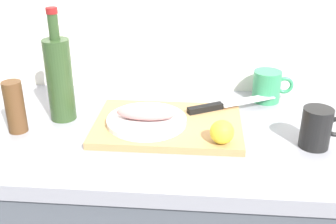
% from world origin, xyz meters
% --- Properties ---
extents(cutting_board, '(0.41, 0.28, 0.02)m').
position_xyz_m(cutting_board, '(0.02, 0.01, 0.91)').
color(cutting_board, tan).
rests_on(cutting_board, kitchen_counter).
extents(white_plate, '(0.22, 0.22, 0.01)m').
position_xyz_m(white_plate, '(-0.03, -0.01, 0.93)').
color(white_plate, white).
rests_on(white_plate, cutting_board).
extents(fish_fillet, '(0.16, 0.07, 0.04)m').
position_xyz_m(fish_fillet, '(-0.03, -0.01, 0.95)').
color(fish_fillet, tan).
rests_on(fish_fillet, white_plate).
extents(chef_knife, '(0.27, 0.16, 0.02)m').
position_xyz_m(chef_knife, '(0.17, 0.11, 0.93)').
color(chef_knife, silver).
rests_on(chef_knife, cutting_board).
extents(lemon_0, '(0.06, 0.06, 0.06)m').
position_xyz_m(lemon_0, '(0.17, -0.10, 0.95)').
color(lemon_0, yellow).
rests_on(lemon_0, cutting_board).
extents(wine_bottle, '(0.07, 0.07, 0.32)m').
position_xyz_m(wine_bottle, '(-0.29, 0.05, 1.03)').
color(wine_bottle, '#2D4723').
rests_on(wine_bottle, kitchen_counter).
extents(coffee_mug_0, '(0.13, 0.09, 0.10)m').
position_xyz_m(coffee_mug_0, '(0.32, 0.23, 0.95)').
color(coffee_mug_0, '#338C59').
rests_on(coffee_mug_0, kitchen_counter).
extents(coffee_mug_2, '(0.12, 0.08, 0.11)m').
position_xyz_m(coffee_mug_2, '(0.41, -0.06, 0.95)').
color(coffee_mug_2, black).
rests_on(coffee_mug_2, kitchen_counter).
extents(pepper_mill, '(0.05, 0.05, 0.14)m').
position_xyz_m(pepper_mill, '(-0.39, -0.04, 0.97)').
color(pepper_mill, brown).
rests_on(pepper_mill, kitchen_counter).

